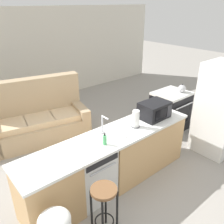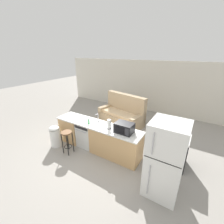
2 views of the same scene
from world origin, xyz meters
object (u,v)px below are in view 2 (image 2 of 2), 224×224
Objects in this scene: refrigerator at (165,160)px; stove_range at (173,150)px; kettle at (182,137)px; dishwasher at (88,134)px; couch at (122,114)px; trash_bin at (55,136)px; soap_bottle at (89,122)px; paper_towel_roll at (109,124)px; bar_stool at (67,138)px; microwave at (124,128)px.

stove_range is at bearing 89.99° from refrigerator.
kettle is (0.17, -0.13, 0.53)m from stove_range.
refrigerator is at bearing -11.93° from dishwasher.
dishwasher is 2.70m from refrigerator.
refrigerator is 3.68m from couch.
soap_bottle is at bearing 24.83° from trash_bin.
dishwasher is 2.86m from kettle.
soap_bottle is (-0.69, -0.08, -0.07)m from paper_towel_roll.
trash_bin is (-3.49, -0.06, -0.50)m from refrigerator.
soap_bottle is at bearing 50.23° from bar_stool.
microwave is at bearing 5.55° from soap_bottle.
couch is at bearing 69.33° from trash_bin.
soap_bottle is at bearing -32.41° from dishwasher.
stove_range is 2.56m from soap_bottle.
bar_stool is (-2.86, -1.20, 0.08)m from stove_range.
stove_range is at bearing 18.37° from trash_bin.
paper_towel_roll is (-1.73, 0.52, 0.16)m from refrigerator.
paper_towel_roll reaches higher than trash_bin.
couch reaches higher than microwave.
stove_range is (2.60, 0.55, 0.03)m from dishwasher.
soap_bottle is (-1.17, -0.11, -0.07)m from microwave.
bar_stool is at bearing -151.46° from paper_towel_roll.
kettle is (0.17, 0.97, 0.11)m from refrigerator.
paper_towel_roll is 0.38× the size of bar_stool.
kettle is at bearing 11.74° from soap_bottle.
couch is at bearing 146.30° from kettle.
stove_range is at bearing 143.32° from kettle.
soap_bottle is (-2.42, 0.43, 0.10)m from refrigerator.
microwave is 0.68× the size of bar_stool.
stove_range is 1.22× the size of trash_bin.
soap_bottle reaches higher than stove_range.
microwave is 2.84× the size of soap_bottle.
dishwasher is at bearing 179.94° from microwave.
kettle reaches higher than trash_bin.
dishwasher is 4.77× the size of soap_bottle.
paper_towel_roll reaches higher than microwave.
soap_bottle is 0.08× the size of couch.
kettle is 0.10× the size of couch.
refrigerator reaches higher than trash_bin.
trash_bin is (-0.62, 0.04, -0.16)m from bar_stool.
refrigerator is 2.37× the size of bar_stool.
bar_stool is at bearing -3.78° from trash_bin.
refrigerator reaches higher than microwave.
dishwasher is 1.08m from trash_bin.
stove_range is at bearing 11.91° from dishwasher.
bar_stool is 1.00× the size of trash_bin.
refrigerator is at bearing -90.01° from stove_range.
dishwasher is 0.59m from soap_bottle.
kettle reaches higher than bar_stool.
paper_towel_roll is at bearing 163.29° from refrigerator.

